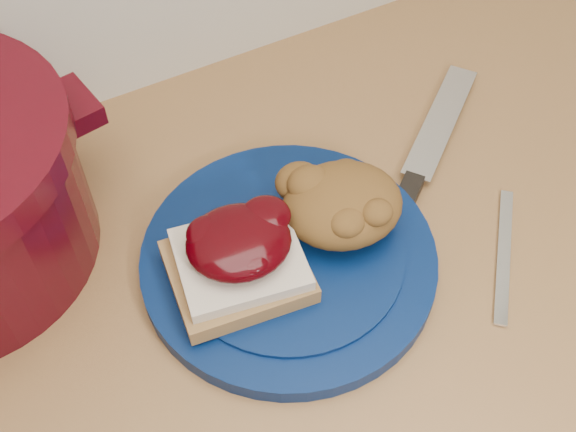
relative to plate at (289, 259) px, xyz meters
name	(u,v)px	position (x,y,z in m)	size (l,w,h in m)	color
plate	(289,259)	(0.00, 0.00, 0.00)	(0.29, 0.29, 0.02)	#051846
sandwich	(238,258)	(-0.05, 0.00, 0.04)	(0.13, 0.12, 0.06)	olive
stuffing_mound	(342,205)	(0.06, 0.01, 0.04)	(0.12, 0.10, 0.06)	brown
chef_knife	(410,189)	(0.16, 0.02, 0.00)	(0.26, 0.21, 0.02)	black
butter_knife	(504,254)	(0.19, -0.09, -0.01)	(0.16, 0.01, 0.00)	silver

